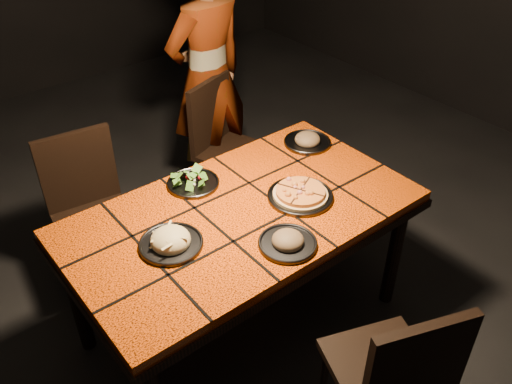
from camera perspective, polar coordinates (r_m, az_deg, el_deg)
room_shell at (r=2.10m, az=-1.83°, el=14.41°), size 6.04×7.04×3.08m
dining_table at (r=2.53m, az=-1.48°, el=-3.35°), size 1.62×0.92×0.75m
chair_near at (r=2.23m, az=14.49°, el=-17.93°), size 0.52×0.52×0.89m
chair_far_left at (r=3.06m, az=-17.20°, el=-1.08°), size 0.45×0.45×0.89m
chair_far_right at (r=3.50m, az=-3.47°, el=5.59°), size 0.51×0.51×0.88m
diner at (r=3.55m, az=-5.11°, el=11.85°), size 0.64×0.45×1.66m
plate_pizza at (r=2.55m, az=4.69°, el=-0.27°), size 0.35×0.35×0.04m
plate_pasta at (r=2.30m, az=-8.97°, el=-5.14°), size 0.27×0.27×0.09m
plate_salad at (r=2.64m, az=-6.66°, el=1.22°), size 0.26×0.26×0.07m
plate_mushroom_a at (r=2.28m, az=3.37°, el=-5.17°), size 0.25×0.25×0.08m
plate_mushroom_b at (r=2.97m, az=5.44°, el=5.47°), size 0.26×0.26×0.08m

